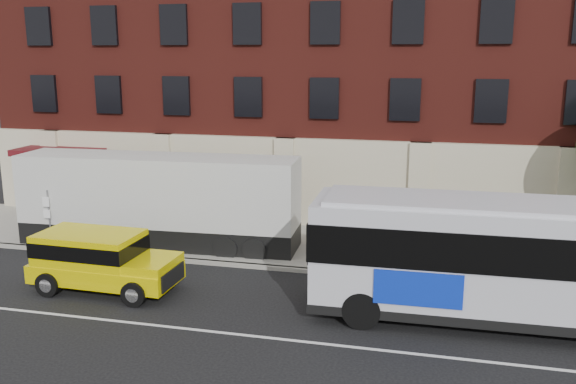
% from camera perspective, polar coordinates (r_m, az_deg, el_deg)
% --- Properties ---
extents(ground, '(120.00, 120.00, 0.00)m').
position_cam_1_polar(ground, '(18.20, -9.44, -13.09)').
color(ground, black).
rests_on(ground, ground).
extents(sidewalk, '(60.00, 6.00, 0.15)m').
position_cam_1_polar(sidewalk, '(26.11, -1.73, -4.69)').
color(sidewalk, '#9C998E').
rests_on(sidewalk, ground).
extents(kerb, '(60.00, 0.25, 0.15)m').
position_cam_1_polar(kerb, '(23.38, -3.69, -6.81)').
color(kerb, '#9C998E').
rests_on(kerb, ground).
extents(lane_line, '(60.00, 0.12, 0.01)m').
position_cam_1_polar(lane_line, '(18.62, -8.83, -12.44)').
color(lane_line, silver).
rests_on(lane_line, ground).
extents(building, '(30.00, 12.10, 15.00)m').
position_cam_1_polar(building, '(32.63, 1.93, 12.17)').
color(building, '#571A14').
rests_on(building, sidewalk).
extents(sign_pole, '(0.30, 0.20, 2.50)m').
position_cam_1_polar(sign_pole, '(26.80, -21.28, -2.05)').
color(sign_pole, gray).
rests_on(sign_pole, ground).
extents(city_bus, '(13.66, 3.15, 3.73)m').
position_cam_1_polar(city_bus, '(19.34, 22.90, -5.82)').
color(city_bus, silver).
rests_on(city_bus, ground).
extents(yellow_suv, '(5.24, 2.40, 1.99)m').
position_cam_1_polar(yellow_suv, '(21.86, -17.09, -5.81)').
color(yellow_suv, '#E0CD00').
rests_on(yellow_suv, ground).
extents(shipping_container, '(11.59, 2.91, 3.83)m').
position_cam_1_polar(shipping_container, '(25.83, -11.87, -0.96)').
color(shipping_container, black).
rests_on(shipping_container, ground).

